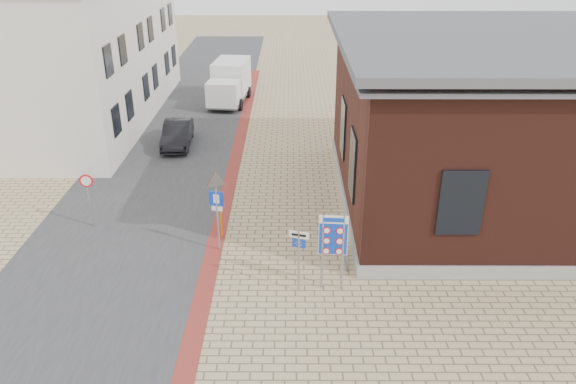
# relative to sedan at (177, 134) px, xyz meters

# --- Properties ---
(ground) EXTENTS (120.00, 120.00, 0.00)m
(ground) POSITION_rel_sedan_xyz_m (5.18, -13.29, -0.64)
(ground) COLOR tan
(ground) RESTS_ON ground
(road_strip) EXTENTS (7.00, 60.00, 0.02)m
(road_strip) POSITION_rel_sedan_xyz_m (-0.32, 1.71, -0.63)
(road_strip) COLOR #38383A
(road_strip) RESTS_ON ground
(curb_strip) EXTENTS (0.60, 40.00, 0.02)m
(curb_strip) POSITION_rel_sedan_xyz_m (3.18, -3.29, -0.62)
(curb_strip) COLOR maroon
(curb_strip) RESTS_ON ground
(brick_building) EXTENTS (13.00, 13.00, 6.80)m
(brick_building) POSITION_rel_sedan_xyz_m (14.17, -6.29, 2.85)
(brick_building) COLOR gray
(brick_building) RESTS_ON ground
(townhouse_near) EXTENTS (7.40, 6.40, 8.30)m
(townhouse_near) POSITION_rel_sedan_xyz_m (-5.81, -1.29, 3.53)
(townhouse_near) COLOR silver
(townhouse_near) RESTS_ON ground
(townhouse_mid) EXTENTS (7.40, 6.40, 9.10)m
(townhouse_mid) POSITION_rel_sedan_xyz_m (-5.82, 4.71, 3.93)
(townhouse_mid) COLOR silver
(townhouse_mid) RESTS_ON ground
(townhouse_far) EXTENTS (7.40, 6.40, 8.30)m
(townhouse_far) POSITION_rel_sedan_xyz_m (-5.81, 10.71, 3.53)
(townhouse_far) COLOR silver
(townhouse_far) RESTS_ON ground
(bike_rack) EXTENTS (0.08, 1.80, 0.60)m
(bike_rack) POSITION_rel_sedan_xyz_m (7.83, -11.09, -0.37)
(bike_rack) COLOR slate
(bike_rack) RESTS_ON ground
(sedan) EXTENTS (1.59, 3.95, 1.28)m
(sedan) POSITION_rel_sedan_xyz_m (0.00, 0.00, 0.00)
(sedan) COLOR black
(sedan) RESTS_ON ground
(box_truck) EXTENTS (2.53, 5.18, 2.61)m
(box_truck) POSITION_rel_sedan_xyz_m (2.00, 7.85, 0.71)
(box_truck) COLOR slate
(box_truck) RESTS_ON ground
(border_sign) EXTENTS (0.90, 0.12, 2.64)m
(border_sign) POSITION_rel_sedan_xyz_m (7.23, -12.85, 1.25)
(border_sign) COLOR gray
(border_sign) RESTS_ON ground
(essen_sign) EXTENTS (0.61, 0.21, 2.30)m
(essen_sign) POSITION_rel_sedan_xyz_m (6.18, -12.99, 0.87)
(essen_sign) COLOR gray
(essen_sign) RESTS_ON ground
(parking_sign) EXTENTS (0.52, 0.15, 2.39)m
(parking_sign) POSITION_rel_sedan_xyz_m (3.38, -10.53, 0.98)
(parking_sign) COLOR gray
(parking_sign) RESTS_ON ground
(yield_sign) EXTENTS (0.83, 0.33, 2.41)m
(yield_sign) POSITION_rel_sedan_xyz_m (3.18, -9.01, 1.20)
(yield_sign) COLOR gray
(yield_sign) RESTS_ON ground
(speed_sign) EXTENTS (0.52, 0.07, 2.19)m
(speed_sign) POSITION_rel_sedan_xyz_m (-1.68, -8.79, 0.81)
(speed_sign) COLOR gray
(speed_sign) RESTS_ON ground
(bollard) EXTENTS (0.10, 0.10, 1.01)m
(bollard) POSITION_rel_sedan_xyz_m (3.38, -9.58, -0.13)
(bollard) COLOR orange
(bollard) RESTS_ON ground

